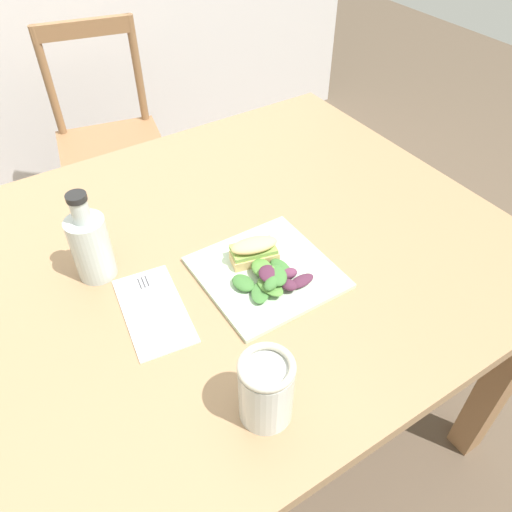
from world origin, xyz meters
name	(u,v)px	position (x,y,z in m)	size (l,w,h in m)	color
ground_plane	(196,444)	(0.00, 0.00, 0.00)	(7.27, 7.27, 0.00)	brown
dining_table	(209,290)	(0.09, 0.01, 0.63)	(1.35, 1.03, 0.74)	#997551
chair_wooden_far	(110,142)	(0.23, 1.09, 0.45)	(0.47, 0.47, 0.87)	#8E6642
plate_lunch	(266,272)	(0.17, -0.11, 0.74)	(0.26, 0.26, 0.01)	beige
sandwich_half_front	(254,250)	(0.17, -0.07, 0.78)	(0.11, 0.08, 0.06)	#DBB270
salad_mixed_greens	(272,277)	(0.16, -0.15, 0.77)	(0.16, 0.12, 0.04)	#602D47
napkin_folded	(154,310)	(-0.06, -0.08, 0.74)	(0.11, 0.22, 0.00)	silver
fork_on_napkin	(151,303)	(-0.06, -0.06, 0.75)	(0.05, 0.19, 0.00)	silver
bottle_cold_brew	(92,249)	(-0.12, 0.08, 0.81)	(0.08, 0.08, 0.20)	black
mason_jar_iced_tea	(264,393)	(0.00, -0.37, 0.80)	(0.09, 0.09, 0.13)	#995623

